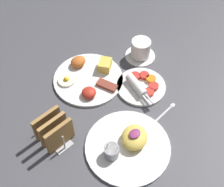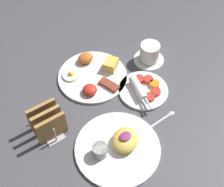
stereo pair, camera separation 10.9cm
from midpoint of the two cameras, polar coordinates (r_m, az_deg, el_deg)
name	(u,v)px [view 2 (the right image)]	position (r m, az deg, el deg)	size (l,w,h in m)	color
ground_plane	(95,120)	(1.06, -0.18, -5.01)	(3.00, 3.00, 0.00)	#47474C
plate_breakfast	(93,75)	(1.17, -0.87, 3.31)	(0.26, 0.26, 0.05)	white
plate_condiments	(143,89)	(1.14, 8.50, 0.59)	(0.18, 0.18, 0.04)	white
plate_foreground	(119,146)	(1.00, 4.41, -9.73)	(0.27, 0.27, 0.06)	white
toast_rack	(47,122)	(1.01, -8.72, -5.37)	(0.10, 0.12, 0.10)	#B7B7BC
coffee_cup	(149,53)	(1.23, 9.41, 7.11)	(0.12, 0.12, 0.08)	white
teaspoon	(164,117)	(1.09, 12.43, -4.50)	(0.13, 0.02, 0.01)	silver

